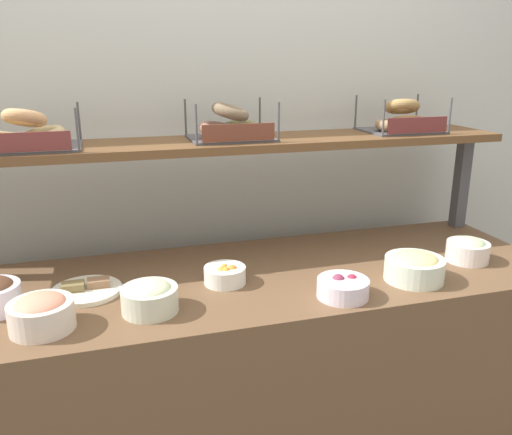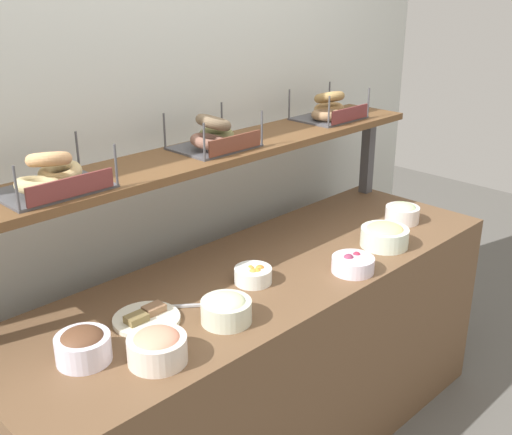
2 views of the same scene
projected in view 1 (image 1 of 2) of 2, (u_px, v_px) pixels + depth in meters
The scene contains 15 objects.
back_wall at pixel (214, 149), 2.20m from camera, with size 3.38×0.06×2.40m, color silver.
deli_counter at pixel (250, 382), 1.92m from camera, with size 2.18×0.70×0.85m, color brown.
shelf_riser_right at pixel (461, 182), 2.27m from camera, with size 0.05×0.05×0.40m, color #4C4C51.
upper_shelf at pixel (229, 144), 1.93m from camera, with size 2.14×0.32×0.03m, color brown.
bowl_egg_salad at pixel (414, 266), 1.75m from camera, with size 0.20×0.20×0.10m.
bowl_potato_salad at pixel (150, 297), 1.53m from camera, with size 0.17×0.17×0.10m.
bowl_fruit_salad at pixel (225, 274), 1.73m from camera, with size 0.14×0.14×0.07m.
bowl_beet_salad at pixel (343, 287), 1.63m from camera, with size 0.16×0.16×0.07m.
bowl_lox_spread at pixel (41, 312), 1.43m from camera, with size 0.18×0.18×0.10m.
bowl_scallion_spread at pixel (468, 249), 1.92m from camera, with size 0.15×0.15×0.09m.
serving_plate_white at pixel (86, 289), 1.67m from camera, with size 0.22×0.22×0.04m.
serving_spoon_near_plate at pixel (153, 291), 1.66m from camera, with size 0.15×0.12×0.01m.
bagel_basket_plain at pixel (26, 135), 1.71m from camera, with size 0.34×0.26×0.14m.
bagel_basket_poppy at pixel (230, 126), 1.91m from camera, with size 0.30×0.26×0.14m.
bagel_basket_everything at pixel (401, 120), 2.11m from camera, with size 0.30×0.26×0.14m.
Camera 1 is at (-0.45, -1.60, 1.57)m, focal length 36.68 mm.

